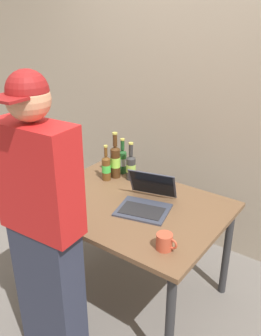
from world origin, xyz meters
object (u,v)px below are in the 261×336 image
object	(u,v)px
beer_bottle_dark	(115,160)
coffee_mug	(165,242)
beer_bottle_green	(131,166)
beer_bottle_brown	(123,160)
beer_bottle_amber	(106,167)
laptop	(146,200)
person_figure	(44,231)

from	to	relation	value
beer_bottle_dark	coffee_mug	bearing A→B (deg)	-35.69
beer_bottle_green	beer_bottle_brown	distance (m)	0.13
beer_bottle_brown	coffee_mug	bearing A→B (deg)	-39.95
beer_bottle_green	beer_bottle_dark	distance (m)	0.12
beer_bottle_amber	beer_bottle_brown	bearing A→B (deg)	82.57
laptop	coffee_mug	size ratio (longest dim) A/B	3.49
beer_bottle_amber	coffee_mug	bearing A→B (deg)	-30.83
beer_bottle_dark	coffee_mug	world-z (taller)	beer_bottle_dark
laptop	coffee_mug	world-z (taller)	laptop
beer_bottle_green	coffee_mug	xyz separation A→B (m)	(0.63, -0.57, -0.06)
laptop	beer_bottle_green	size ratio (longest dim) A/B	1.46
beer_bottle_amber	coffee_mug	distance (m)	0.90
laptop	beer_bottle_dark	size ratio (longest dim) A/B	1.20
person_figure	beer_bottle_amber	bearing A→B (deg)	108.92
beer_bottle_green	coffee_mug	bearing A→B (deg)	-42.14
beer_bottle_green	person_figure	size ratio (longest dim) A/B	0.17
beer_bottle_amber	beer_bottle_dark	bearing A→B (deg)	71.41
beer_bottle_green	beer_bottle_amber	size ratio (longest dim) A/B	1.07
beer_bottle_brown	person_figure	bearing A→B (deg)	-75.23
beer_bottle_brown	beer_bottle_green	bearing A→B (deg)	-25.48
laptop	coffee_mug	xyz separation A→B (m)	(0.32, -0.31, 0.00)
beer_bottle_amber	coffee_mug	xyz separation A→B (m)	(0.77, -0.46, -0.05)
beer_bottle_amber	person_figure	size ratio (longest dim) A/B	0.16
coffee_mug	person_figure	bearing A→B (deg)	-142.37
beer_bottle_dark	laptop	bearing A→B (deg)	-28.11
beer_bottle_brown	coffee_mug	distance (m)	0.98
laptop	beer_bottle_brown	xyz separation A→B (m)	(-0.43, 0.32, 0.06)
beer_bottle_green	beer_bottle_brown	xyz separation A→B (m)	(-0.12, 0.06, 0.00)
laptop	person_figure	distance (m)	0.71
laptop	beer_bottle_amber	size ratio (longest dim) A/B	1.56
beer_bottle_dark	person_figure	bearing A→B (deg)	-74.02
laptop	beer_bottle_dark	xyz separation A→B (m)	(-0.43, 0.23, 0.09)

